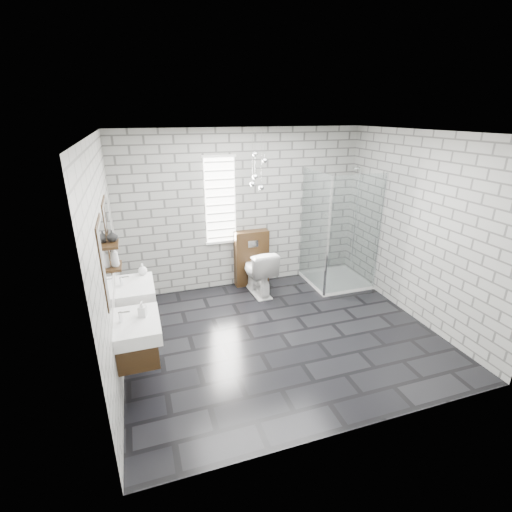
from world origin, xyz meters
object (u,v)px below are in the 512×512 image
shower_enclosure (335,259)px  toilet (258,271)px  cistern_panel (251,258)px  vanity_right (132,291)px  vanity_left (134,328)px

shower_enclosure → toilet: size_ratio=2.53×
cistern_panel → toilet: cistern_panel is taller
vanity_right → cistern_panel: bearing=31.7°
cistern_panel → toilet: 0.40m
vanity_left → cistern_panel: (2.02, 2.18, -0.26)m
vanity_right → shower_enclosure: bearing=12.1°
vanity_right → toilet: bearing=23.1°
cistern_panel → shower_enclosure: size_ratio=0.49×
vanity_left → vanity_right: size_ratio=1.00×
cistern_panel → toilet: (0.00, -0.39, -0.10)m
vanity_left → shower_enclosure: bearing=26.0°
cistern_panel → shower_enclosure: shower_enclosure is taller
cistern_panel → toilet: size_ratio=1.24×
vanity_left → shower_enclosure: shower_enclosure is taller
vanity_left → toilet: (2.02, 1.79, -0.35)m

